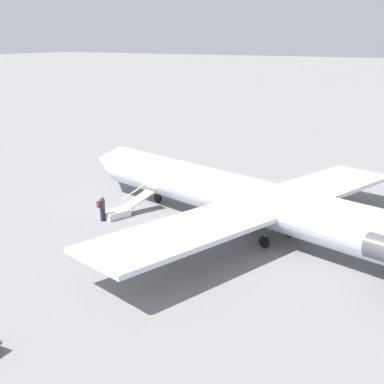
% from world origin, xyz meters
% --- Properties ---
extents(ground_plane, '(600.00, 600.00, 0.00)m').
position_xyz_m(ground_plane, '(0.00, 0.00, 0.00)').
color(ground_plane, slate).
extents(airplane_main, '(32.56, 25.19, 7.34)m').
position_xyz_m(airplane_main, '(-0.98, 0.27, 2.19)').
color(airplane_main, silver).
rests_on(airplane_main, ground).
extents(boarding_stairs, '(2.03, 4.14, 1.79)m').
position_xyz_m(boarding_stairs, '(8.66, 1.69, 0.38)').
color(boarding_stairs, silver).
rests_on(boarding_stairs, ground).
extents(passenger, '(0.41, 0.56, 1.74)m').
position_xyz_m(passenger, '(9.09, 3.14, 1.00)').
color(passenger, '#23232D').
rests_on(passenger, ground).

